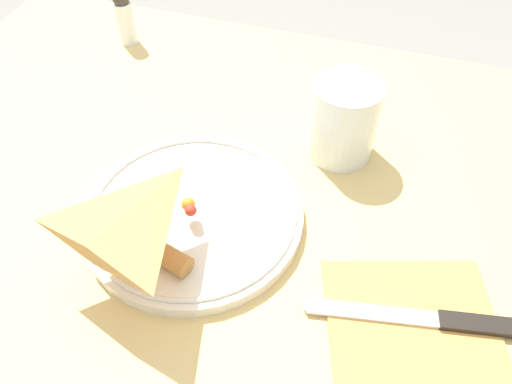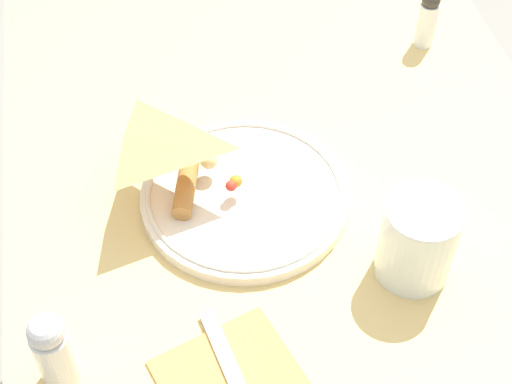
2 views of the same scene
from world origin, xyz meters
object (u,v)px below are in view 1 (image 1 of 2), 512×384
(napkin_folded, at_px, (411,319))
(butter_knife, at_px, (424,318))
(pepper_shaker, at_px, (125,17))
(dining_table, at_px, (208,234))
(plate_pizza, at_px, (192,214))
(milk_glass, at_px, (343,122))

(napkin_folded, bearing_deg, butter_knife, -169.50)
(napkin_folded, height_order, pepper_shaker, pepper_shaker)
(dining_table, distance_m, plate_pizza, 0.16)
(napkin_folded, bearing_deg, pepper_shaker, -36.39)
(milk_glass, height_order, napkin_folded, milk_glass)
(dining_table, bearing_deg, milk_glass, -148.51)
(pepper_shaker, bearing_deg, dining_table, 132.50)
(milk_glass, relative_size, napkin_folded, 0.52)
(butter_knife, bearing_deg, milk_glass, -69.68)
(milk_glass, xyz_separation_m, butter_knife, (-0.13, 0.22, -0.04))
(napkin_folded, bearing_deg, plate_pizza, -11.08)
(plate_pizza, bearing_deg, napkin_folded, 168.92)
(plate_pizza, distance_m, milk_glass, 0.23)
(dining_table, distance_m, napkin_folded, 0.33)
(plate_pizza, bearing_deg, pepper_shaker, -52.46)
(milk_glass, xyz_separation_m, napkin_folded, (-0.12, 0.22, -0.05))
(dining_table, height_order, pepper_shaker, pepper_shaker)
(milk_glass, height_order, butter_knife, milk_glass)
(plate_pizza, xyz_separation_m, pepper_shaker, (0.25, -0.33, 0.03))
(plate_pizza, distance_m, butter_knife, 0.28)
(dining_table, distance_m, butter_knife, 0.35)
(napkin_folded, distance_m, pepper_shaker, 0.64)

